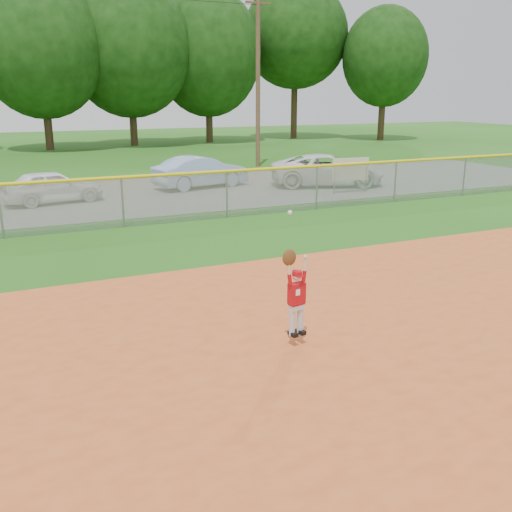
{
  "coord_description": "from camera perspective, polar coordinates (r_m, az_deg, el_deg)",
  "views": [
    {
      "loc": [
        -3.38,
        -6.83,
        3.84
      ],
      "look_at": [
        0.65,
        1.94,
        1.1
      ],
      "focal_mm": 40.0,
      "sensor_mm": 36.0,
      "label": 1
    }
  ],
  "objects": [
    {
      "name": "parking_strip",
      "position": [
        23.39,
        -16.15,
        5.8
      ],
      "size": [
        44.0,
        10.0,
        0.03
      ],
      "primitive_type": "cube",
      "color": "slate",
      "rests_on": "ground"
    },
    {
      "name": "ground",
      "position": [
        8.53,
        1.5,
        -10.91
      ],
      "size": [
        120.0,
        120.0,
        0.0
      ],
      "primitive_type": "plane",
      "color": "#225A14",
      "rests_on": "ground"
    },
    {
      "name": "outfield_fence",
      "position": [
        17.41,
        -13.22,
        5.64
      ],
      "size": [
        40.06,
        0.1,
        1.55
      ],
      "color": "gray",
      "rests_on": "ground"
    },
    {
      "name": "car_blue",
      "position": [
        24.49,
        -5.54,
        8.39
      ],
      "size": [
        4.25,
        2.26,
        1.33
      ],
      "primitive_type": "imported",
      "rotation": [
        0.0,
        0.0,
        1.79
      ],
      "color": "#8CADD2",
      "rests_on": "parking_strip"
    },
    {
      "name": "car_white_a",
      "position": [
        22.09,
        -19.69,
        6.56
      ],
      "size": [
        3.71,
        2.03,
        1.2
      ],
      "primitive_type": "imported",
      "rotation": [
        0.0,
        0.0,
        1.75
      ],
      "color": "white",
      "rests_on": "parking_strip"
    },
    {
      "name": "clay_infield",
      "position": [
        6.38,
        14.38,
        -21.52
      ],
      "size": [
        24.0,
        16.0,
        0.04
      ],
      "primitive_type": "cube",
      "color": "#C05222",
      "rests_on": "ground"
    },
    {
      "name": "power_lines",
      "position": [
        29.17,
        -16.81,
        16.84
      ],
      "size": [
        19.4,
        0.24,
        9.0
      ],
      "color": "#4C3823",
      "rests_on": "ground"
    },
    {
      "name": "car_white_b",
      "position": [
        25.08,
        7.14,
        8.53
      ],
      "size": [
        5.31,
        3.71,
        1.34
      ],
      "primitive_type": "imported",
      "rotation": [
        0.0,
        0.0,
        1.23
      ],
      "color": "white",
      "rests_on": "parking_strip"
    },
    {
      "name": "ballplayer",
      "position": [
        8.8,
        3.97,
        -3.65
      ],
      "size": [
        0.47,
        0.22,
        2.0
      ],
      "color": "silver",
      "rests_on": "ground"
    },
    {
      "name": "sponsor_sign",
      "position": [
        23.26,
        9.46,
        8.47
      ],
      "size": [
        1.6,
        0.16,
        1.42
      ],
      "color": "gray",
      "rests_on": "ground"
    },
    {
      "name": "tree_line",
      "position": [
        45.09,
        -20.33,
        19.61
      ],
      "size": [
        62.37,
        13.0,
        14.43
      ],
      "color": "#422D1C",
      "rests_on": "ground"
    }
  ]
}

